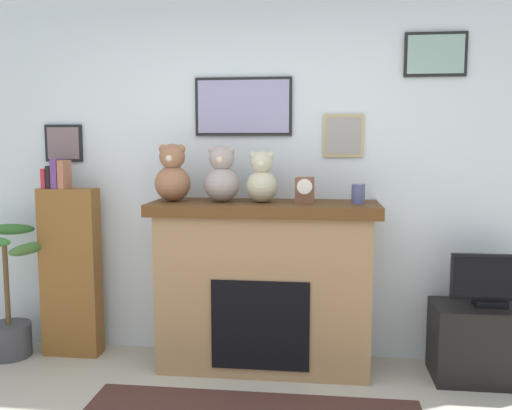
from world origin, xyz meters
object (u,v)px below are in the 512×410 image
(potted_plant, at_px, (7,307))
(teddy_bear_tan, at_px, (262,179))
(candle_jar, at_px, (358,194))
(mantel_clock, at_px, (305,190))
(tv_stand, at_px, (488,343))
(television, at_px, (491,282))
(teddy_bear_cream, at_px, (222,177))
(fireplace, at_px, (264,284))
(bookshelf, at_px, (70,268))
(teddy_bear_grey, at_px, (172,176))

(potted_plant, xyz_separation_m, teddy_bear_tan, (1.86, 0.04, 0.95))
(candle_jar, distance_m, mantel_clock, 0.35)
(tv_stand, relative_size, mantel_clock, 4.12)
(tv_stand, xyz_separation_m, television, (0.00, -0.00, 0.41))
(television, bearing_deg, teddy_bear_cream, 178.99)
(tv_stand, height_order, mantel_clock, mantel_clock)
(fireplace, bearing_deg, tv_stand, -1.86)
(tv_stand, xyz_separation_m, teddy_bear_cream, (-1.78, 0.03, 1.08))
(bookshelf, distance_m, teddy_bear_grey, 1.06)
(fireplace, distance_m, mantel_clock, 0.72)
(bookshelf, height_order, mantel_clock, bookshelf)
(bookshelf, distance_m, television, 2.92)
(television, distance_m, teddy_bear_cream, 1.90)
(bookshelf, bearing_deg, teddy_bear_cream, -3.50)
(candle_jar, height_order, teddy_bear_tan, teddy_bear_tan)
(potted_plant, xyz_separation_m, television, (3.37, 0.01, 0.29))
(tv_stand, height_order, teddy_bear_grey, teddy_bear_grey)
(mantel_clock, bearing_deg, bookshelf, 177.62)
(teddy_bear_cream, distance_m, teddy_bear_tan, 0.28)
(television, bearing_deg, mantel_clock, 178.56)
(potted_plant, xyz_separation_m, mantel_clock, (2.15, 0.04, 0.88))
(bookshelf, bearing_deg, candle_jar, -1.93)
(candle_jar, bearing_deg, teddy_bear_grey, -179.98)
(teddy_bear_cream, relative_size, teddy_bear_tan, 1.11)
(bookshelf, distance_m, teddy_bear_cream, 1.33)
(fireplace, relative_size, teddy_bear_grey, 3.92)
(potted_plant, relative_size, tv_stand, 1.35)
(tv_stand, bearing_deg, teddy_bear_cream, 179.03)
(fireplace, height_order, teddy_bear_cream, teddy_bear_cream)
(candle_jar, bearing_deg, television, -2.13)
(teddy_bear_grey, height_order, teddy_bear_tan, teddy_bear_grey)
(tv_stand, height_order, candle_jar, candle_jar)
(teddy_bear_grey, xyz_separation_m, teddy_bear_tan, (0.62, 0.00, -0.02))
(candle_jar, bearing_deg, teddy_bear_cream, -179.97)
(fireplace, relative_size, potted_plant, 1.61)
(television, xyz_separation_m, teddy_bear_cream, (-1.78, 0.03, 0.67))
(fireplace, distance_m, candle_jar, 0.90)
(tv_stand, bearing_deg, fireplace, 178.14)
(tv_stand, xyz_separation_m, teddy_bear_tan, (-1.50, 0.03, 1.07))
(candle_jar, bearing_deg, potted_plant, -179.13)
(mantel_clock, bearing_deg, potted_plant, -179.02)
(teddy_bear_cream, bearing_deg, fireplace, 3.60)
(bookshelf, distance_m, tv_stand, 2.95)
(tv_stand, bearing_deg, potted_plant, -179.87)
(television, xyz_separation_m, teddy_bear_grey, (-2.12, 0.03, 0.67))
(bookshelf, xyz_separation_m, candle_jar, (2.06, -0.07, 0.58))
(television, bearing_deg, potted_plant, -179.89)
(teddy_bear_cream, bearing_deg, teddy_bear_grey, -180.00)
(television, relative_size, teddy_bear_cream, 1.33)
(television, xyz_separation_m, candle_jar, (-0.86, 0.03, 0.56))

